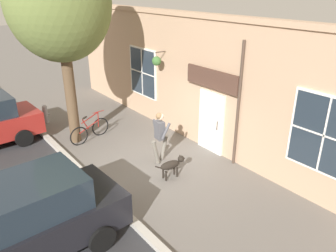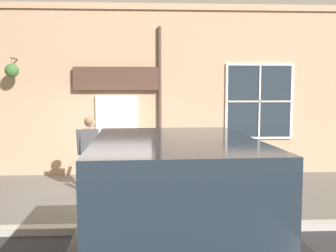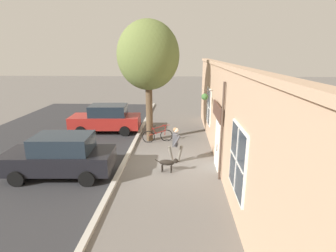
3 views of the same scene
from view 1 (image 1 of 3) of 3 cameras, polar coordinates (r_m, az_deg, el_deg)
The scene contains 8 objects.
ground_plane at distance 10.52m, azimuth -2.59°, elevation -6.83°, with size 90.00×90.00×0.00m, color #66605B.
storefront_facade at distance 11.03m, azimuth 7.24°, elevation 7.20°, with size 0.95×18.00×4.48m.
pedestrian_walking at distance 10.28m, azimuth -1.45°, elevation -1.19°, with size 0.71×0.59×1.69m.
dog_on_leash at distance 9.71m, azimuth 0.70°, elevation -6.72°, with size 1.05×0.33×0.64m.
street_tree_by_curb at distance 11.43m, azimuth -18.50°, elevation 18.95°, with size 3.33×3.00×6.59m.
leaning_bicycle at distance 12.36m, azimuth -13.42°, elevation -0.69°, with size 1.70×0.40×1.01m.
parked_car_mid_block at distance 7.49m, azimuth -24.13°, elevation -15.07°, with size 4.37×2.08×1.75m.
fire_hydrant at distance 14.46m, azimuth -20.59°, elevation 2.05°, with size 0.34×0.20×0.77m.
Camera 1 is at (5.21, 7.45, 5.28)m, focal length 35.00 mm.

